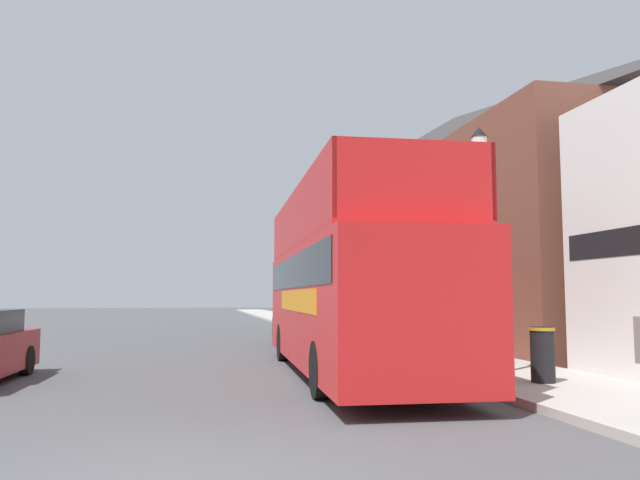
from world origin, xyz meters
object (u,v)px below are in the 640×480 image
Objects in this scene: tour_bus at (348,293)px; lamp_post_third at (325,254)px; lamp_post_nearest at (481,204)px; parked_car_ahead_of_bus at (307,326)px; lamp_post_second at (372,248)px; litter_bin at (542,353)px.

lamp_post_third reaches higher than tour_bus.
lamp_post_nearest is (2.34, -1.97, 1.83)m from tour_bus.
lamp_post_third is (2.28, 13.54, 1.84)m from tour_bus.
lamp_post_second is at bearing -58.51° from parked_car_ahead_of_bus.
litter_bin is (0.74, -8.82, -2.62)m from lamp_post_second.
parked_car_ahead_of_bus is at bearing 99.92° from lamp_post_nearest.
parked_car_ahead_of_bus is 4.04m from lamp_post_second.
litter_bin is at bearing -85.18° from lamp_post_second.
parked_car_ahead_of_bus is 4.52× the size of litter_bin.
tour_bus is at bearing -111.33° from lamp_post_second.
tour_bus is 2.12× the size of lamp_post_nearest.
lamp_post_second is at bearing 70.89° from tour_bus.
lamp_post_nearest is at bearing -82.61° from parked_car_ahead_of_bus.
litter_bin is (3.00, -3.03, -1.12)m from tour_bus.
litter_bin is (0.72, -16.57, -2.96)m from lamp_post_third.
lamp_post_nearest is 4.96× the size of litter_bin.
lamp_post_second reaches higher than litter_bin.
parked_car_ahead_of_bus is 0.91× the size of lamp_post_third.
parked_car_ahead_of_bus is 11.62m from litter_bin.
lamp_post_third reaches higher than lamp_post_nearest.
tour_bus is 2.11× the size of lamp_post_third.
litter_bin is (0.66, -1.06, -2.95)m from lamp_post_nearest.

